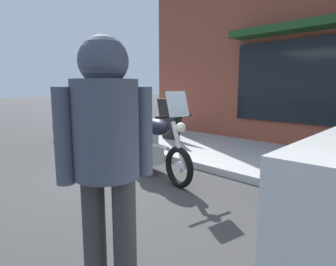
% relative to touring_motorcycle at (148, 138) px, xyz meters
% --- Properties ---
extents(ground_plane, '(80.00, 80.00, 0.00)m').
position_rel_touring_motorcycle_xyz_m(ground_plane, '(0.43, -0.52, -0.59)').
color(ground_plane, '#333333').
extents(touring_motorcycle, '(2.11, 0.84, 1.38)m').
position_rel_touring_motorcycle_xyz_m(touring_motorcycle, '(0.00, 0.00, 0.00)').
color(touring_motorcycle, black).
rests_on(touring_motorcycle, ground_plane).
extents(parked_bicycle, '(1.68, 0.48, 0.93)m').
position_rel_touring_motorcycle_xyz_m(parked_bicycle, '(-2.28, 0.12, -0.22)').
color(parked_bicycle, black).
rests_on(parked_bicycle, ground_plane).
extents(pedestrian_walking, '(0.49, 0.53, 1.72)m').
position_rel_touring_motorcycle_xyz_m(pedestrian_walking, '(2.26, -2.15, 0.50)').
color(pedestrian_walking, '#353535').
rests_on(pedestrian_walking, ground_plane).
extents(sandwich_board_sign, '(0.55, 0.43, 1.03)m').
position_rel_touring_motorcycle_xyz_m(sandwich_board_sign, '(-1.54, 1.99, 0.04)').
color(sandwich_board_sign, black).
rests_on(sandwich_board_sign, sidewalk_curb).
extents(second_bicycle_by_cafe, '(1.67, 0.51, 0.93)m').
position_rel_touring_motorcycle_xyz_m(second_bicycle_by_cafe, '(-3.40, 0.22, -0.23)').
color(second_bicycle_by_cafe, black).
rests_on(second_bicycle_by_cafe, ground_plane).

